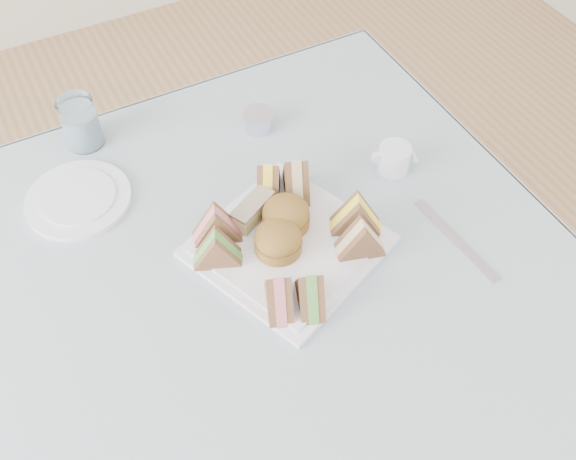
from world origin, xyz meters
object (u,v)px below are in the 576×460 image
table (271,374)px  serving_plate (288,246)px  water_glass (81,123)px  creamer_jug (394,159)px

table → serving_plate: 0.39m
serving_plate → water_glass: 0.48m
table → creamer_jug: bearing=18.0°
table → serving_plate: (0.06, 0.03, 0.38)m
creamer_jug → water_glass: bearing=160.3°
water_glass → creamer_jug: bearing=-34.6°
table → water_glass: 0.64m
water_glass → creamer_jug: 0.60m
water_glass → serving_plate: bearing=-61.1°
water_glass → table: bearing=-68.6°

